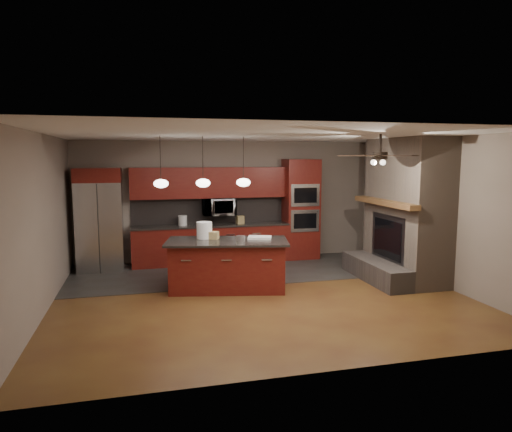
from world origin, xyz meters
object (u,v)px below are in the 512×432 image
object	(u,v)px
oven_tower	(301,209)
white_bucket	(204,230)
refrigerator	(100,220)
cardboard_box	(212,235)
counter_bucket	(183,220)
paint_tray	(260,238)
kitchen_island	(227,265)
microwave	(219,207)
paint_can	(241,239)
counter_box	(240,220)

from	to	relation	value
oven_tower	white_bucket	world-z (taller)	oven_tower
white_bucket	refrigerator	bearing A→B (deg)	137.62
cardboard_box	counter_bucket	bearing A→B (deg)	126.77
oven_tower	paint_tray	distance (m)	2.70
kitchen_island	white_bucket	xyz separation A→B (m)	(-0.38, 0.29, 0.61)
microwave	kitchen_island	size ratio (longest dim) A/B	0.31
oven_tower	kitchen_island	bearing A→B (deg)	-135.10
refrigerator	counter_bucket	world-z (taller)	refrigerator
paint_can	counter_box	xyz separation A→B (m)	(0.49, 2.33, 0.02)
counter_bucket	microwave	bearing A→B (deg)	3.42
refrigerator	paint_can	xyz separation A→B (m)	(2.59, -2.30, -0.13)
refrigerator	oven_tower	bearing A→B (deg)	0.92
refrigerator	counter_box	world-z (taller)	refrigerator
white_bucket	cardboard_box	size ratio (longest dim) A/B	1.43
refrigerator	paint_tray	world-z (taller)	refrigerator
microwave	paint_tray	distance (m)	2.29
refrigerator	paint_can	world-z (taller)	refrigerator
cardboard_box	counter_bucket	size ratio (longest dim) A/B	0.97
microwave	counter_box	bearing A→B (deg)	-11.85
microwave	counter_box	xyz separation A→B (m)	(0.48, -0.10, -0.31)
kitchen_island	paint_tray	size ratio (longest dim) A/B	5.56
microwave	counter_box	distance (m)	0.58
oven_tower	refrigerator	world-z (taller)	oven_tower
white_bucket	counter_box	distance (m)	2.15
white_bucket	counter_bucket	world-z (taller)	white_bucket
white_bucket	kitchen_island	bearing A→B (deg)	-38.11
kitchen_island	paint_can	size ratio (longest dim) A/B	14.69
oven_tower	refrigerator	xyz separation A→B (m)	(-4.58, -0.07, -0.09)
kitchen_island	white_bucket	bearing A→B (deg)	153.85
microwave	paint_tray	size ratio (longest dim) A/B	1.72
kitchen_island	paint_can	xyz separation A→B (m)	(0.21, -0.18, 0.51)
microwave	paint_can	distance (m)	2.45
oven_tower	counter_box	distance (m)	1.51
microwave	white_bucket	world-z (taller)	microwave
counter_box	microwave	bearing A→B (deg)	156.86
cardboard_box	refrigerator	bearing A→B (deg)	164.44
refrigerator	kitchen_island	size ratio (longest dim) A/B	0.93
kitchen_island	white_bucket	world-z (taller)	white_bucket
cardboard_box	counter_box	world-z (taller)	counter_box
white_bucket	counter_bucket	bearing A→B (deg)	97.01
counter_bucket	counter_box	distance (m)	1.31
white_bucket	oven_tower	bearing A→B (deg)	36.40
counter_bucket	oven_tower	bearing A→B (deg)	-0.15
oven_tower	paint_tray	xyz separation A→B (m)	(-1.58, -2.17, -0.25)
kitchen_island	counter_bucket	xyz separation A→B (m)	(-0.61, 2.20, 0.55)
cardboard_box	white_bucket	bearing A→B (deg)	175.26
paint_tray	oven_tower	bearing A→B (deg)	72.91
oven_tower	refrigerator	distance (m)	4.58
oven_tower	cardboard_box	size ratio (longest dim) A/B	10.99
oven_tower	white_bucket	size ratio (longest dim) A/B	7.67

